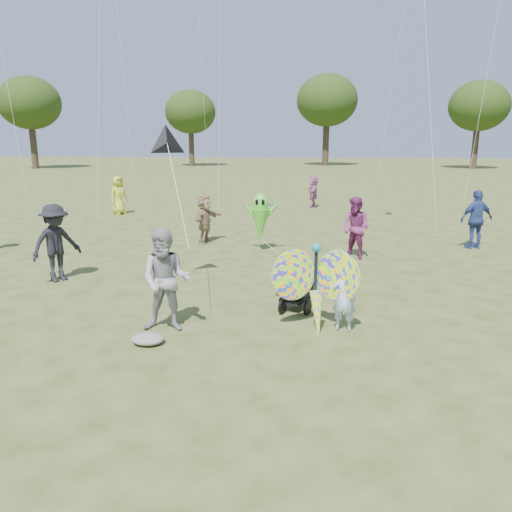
{
  "coord_description": "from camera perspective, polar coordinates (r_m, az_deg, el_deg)",
  "views": [
    {
      "loc": [
        0.91,
        -7.79,
        3.32
      ],
      "look_at": [
        -0.2,
        1.5,
        1.1
      ],
      "focal_mm": 35.0,
      "sensor_mm": 36.0,
      "label": 1
    }
  ],
  "objects": [
    {
      "name": "ground",
      "position": [
        8.52,
        0.15,
        -9.59
      ],
      "size": [
        160.0,
        160.0,
        0.0
      ],
      "primitive_type": "plane",
      "color": "#51592B",
      "rests_on": "ground"
    },
    {
      "name": "child_girl",
      "position": [
        8.86,
        10.03,
        -4.85
      ],
      "size": [
        0.45,
        0.32,
        1.17
      ],
      "primitive_type": "imported",
      "rotation": [
        0.0,
        0.0,
        3.03
      ],
      "color": "#A9CAF0",
      "rests_on": "ground"
    },
    {
      "name": "adult_man",
      "position": [
        8.8,
        -10.24,
        -2.77
      ],
      "size": [
        0.93,
        0.75,
        1.82
      ],
      "primitive_type": "imported",
      "rotation": [
        0.0,
        0.0,
        0.07
      ],
      "color": "#9B9AA0",
      "rests_on": "ground"
    },
    {
      "name": "grey_bag",
      "position": [
        8.54,
        -12.25,
        -9.24
      ],
      "size": [
        0.54,
        0.44,
        0.17
      ],
      "primitive_type": "ellipsoid",
      "color": "gray",
      "rests_on": "ground"
    },
    {
      "name": "crowd_b",
      "position": [
        12.6,
        -21.89,
        1.38
      ],
      "size": [
        1.23,
        1.36,
        1.83
      ],
      "primitive_type": "imported",
      "rotation": [
        0.0,
        0.0,
        0.97
      ],
      "color": "black",
      "rests_on": "ground"
    },
    {
      "name": "crowd_c",
      "position": [
        16.63,
        23.88,
        3.85
      ],
      "size": [
        1.15,
        0.77,
        1.81
      ],
      "primitive_type": "imported",
      "rotation": [
        0.0,
        0.0,
        3.48
      ],
      "color": "#314388",
      "rests_on": "ground"
    },
    {
      "name": "crowd_d",
      "position": [
        16.2,
        -5.85,
        4.25
      ],
      "size": [
        0.9,
        1.51,
        1.55
      ],
      "primitive_type": "imported",
      "rotation": [
        0.0,
        0.0,
        1.24
      ],
      "color": "#9D7E61",
      "rests_on": "ground"
    },
    {
      "name": "crowd_e",
      "position": [
        14.22,
        11.33,
        3.16
      ],
      "size": [
        1.07,
        1.04,
        1.74
      ],
      "primitive_type": "imported",
      "rotation": [
        0.0,
        0.0,
        5.6
      ],
      "color": "#802A66",
      "rests_on": "ground"
    },
    {
      "name": "crowd_g",
      "position": [
        23.05,
        -15.44,
        6.71
      ],
      "size": [
        0.9,
        0.98,
        1.69
      ],
      "primitive_type": "imported",
      "rotation": [
        0.0,
        0.0,
        0.99
      ],
      "color": "#C9D031",
      "rests_on": "ground"
    },
    {
      "name": "crowd_j",
      "position": [
        24.61,
        6.55,
        7.34
      ],
      "size": [
        0.6,
        1.48,
        1.56
      ],
      "primitive_type": "imported",
      "rotation": [
        0.0,
        0.0,
        4.81
      ],
      "color": "#B06498",
      "rests_on": "ground"
    },
    {
      "name": "jogging_stroller",
      "position": [
        9.91,
        4.63,
        -2.55
      ],
      "size": [
        0.76,
        1.14,
        1.09
      ],
      "rotation": [
        0.0,
        0.0,
        -0.4
      ],
      "color": "black",
      "rests_on": "ground"
    },
    {
      "name": "butterfly_kite",
      "position": [
        8.73,
        6.89,
        -3.57
      ],
      "size": [
        1.74,
        0.75,
        1.77
      ],
      "color": "#FF2867",
      "rests_on": "ground"
    },
    {
      "name": "delta_kite_rig",
      "position": [
        10.97,
        -10.11,
        12.5
      ],
      "size": [
        1.47,
        2.68,
        2.16
      ],
      "color": "black",
      "rests_on": "ground"
    },
    {
      "name": "alien_kite",
      "position": [
        14.82,
        0.52,
        4.23
      ],
      "size": [
        1.12,
        0.69,
        1.74
      ],
      "color": "#52D532",
      "rests_on": "ground"
    },
    {
      "name": "tree_line",
      "position": [
        52.97,
        10.21,
        16.99
      ],
      "size": [
        91.78,
        33.6,
        10.79
      ],
      "color": "#3A2D21",
      "rests_on": "ground"
    }
  ]
}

